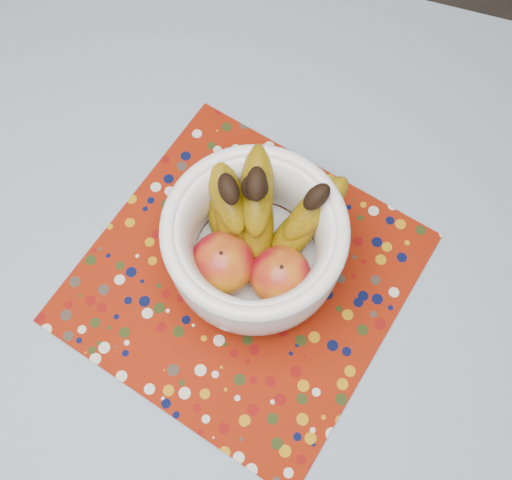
# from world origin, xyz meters

# --- Properties ---
(table) EXTENTS (1.20, 1.20, 0.75)m
(table) POSITION_xyz_m (0.00, 0.00, 0.67)
(table) COLOR brown
(table) RESTS_ON ground
(tablecloth) EXTENTS (1.32, 1.32, 0.01)m
(tablecloth) POSITION_xyz_m (0.00, 0.00, 0.76)
(tablecloth) COLOR slate
(tablecloth) RESTS_ON table
(placemat) EXTENTS (0.53, 0.53, 0.00)m
(placemat) POSITION_xyz_m (0.10, 0.08, 0.76)
(placemat) COLOR maroon
(placemat) RESTS_ON tablecloth
(fruit_bowl) EXTENTS (0.28, 0.26, 0.19)m
(fruit_bowl) POSITION_xyz_m (0.10, 0.11, 0.85)
(fruit_bowl) COLOR white
(fruit_bowl) RESTS_ON placemat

